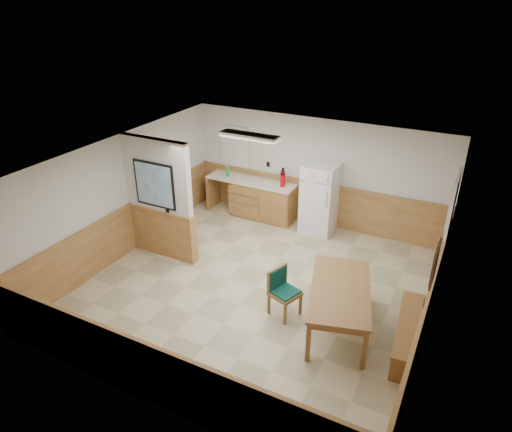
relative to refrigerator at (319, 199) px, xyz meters
The scene contains 20 objects.
ground 2.76m from the refrigerator, 95.26° to the right, with size 6.00×6.00×0.00m, color #CABA91.
ceiling 3.14m from the refrigerator, 95.26° to the right, with size 6.00×6.00×0.02m, color white.
back_wall 0.63m from the refrigerator, 123.20° to the left, with size 6.00×0.02×2.50m, color silver.
right_wall 3.84m from the refrigerator, 43.64° to the right, with size 0.02×6.00×2.50m, color silver.
left_wall 4.20m from the refrigerator, 140.95° to the right, with size 0.02×6.00×2.50m, color silver.
wainscot_back 0.52m from the refrigerator, 124.68° to the left, with size 6.00×0.04×1.00m, color tan.
wainscot_right 3.81m from the refrigerator, 43.85° to the right, with size 0.04×6.00×1.00m, color tan.
wainscot_left 4.17m from the refrigerator, 140.78° to the right, with size 0.04×6.00×1.00m, color tan.
partition_wall 3.51m from the refrigerator, 135.67° to the right, with size 1.50×0.20×2.50m.
kitchen_counter 1.49m from the refrigerator, behind, with size 2.20×0.61×1.00m.
exterior_door 2.83m from the refrigerator, 15.01° to the right, with size 0.07×1.02×2.15m.
kitchen_window 2.48m from the refrigerator, behind, with size 0.80×0.04×1.00m.
wall_painting 4.07m from the refrigerator, 47.09° to the right, with size 0.04×0.50×0.60m.
fluorescent_fixture 2.36m from the refrigerator, 128.09° to the right, with size 1.20×0.30×0.09m.
refrigerator is the anchor object (origin of this frame).
dining_table 3.33m from the refrigerator, 64.18° to the right, with size 1.39×2.03×0.75m.
dining_bench 3.93m from the refrigerator, 49.11° to the right, with size 0.51×1.71×0.45m.
dining_chair 3.11m from the refrigerator, 81.44° to the right, with size 0.71×0.59×0.85m.
fire_extinguisher 0.97m from the refrigerator, behind, with size 0.15×0.15×0.45m.
soap_bottle 2.38m from the refrigerator, behind, with size 0.07×0.07×0.23m, color green.
Camera 1 is at (3.20, -6.23, 5.00)m, focal length 32.00 mm.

